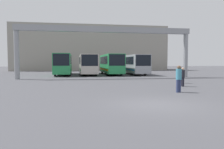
# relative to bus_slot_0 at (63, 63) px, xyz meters

# --- Properties ---
(ground_plane) EXTENTS (200.00, 200.00, 0.00)m
(ground_plane) POSITION_rel_bus_slot_0_xyz_m (5.87, -26.07, -1.92)
(ground_plane) COLOR #47474C
(building_backdrop) EXTENTS (38.10, 12.00, 11.14)m
(building_backdrop) POSITION_rel_bus_slot_0_xyz_m (5.87, 22.35, 3.65)
(building_backdrop) COLOR gray
(building_backdrop) RESTS_ON ground
(overhead_gantry) EXTENTS (22.33, 0.80, 6.55)m
(overhead_gantry) POSITION_rel_bus_slot_0_xyz_m (5.87, -8.30, 3.46)
(overhead_gantry) COLOR gray
(overhead_gantry) RESTS_ON ground
(bus_slot_0) EXTENTS (2.47, 10.68, 3.34)m
(bus_slot_0) POSITION_rel_bus_slot_0_xyz_m (0.00, 0.00, 0.00)
(bus_slot_0) COLOR #268C4C
(bus_slot_0) RESTS_ON ground
(bus_slot_1) EXTENTS (2.57, 12.28, 3.24)m
(bus_slot_1) POSITION_rel_bus_slot_0_xyz_m (3.91, 0.80, -0.05)
(bus_slot_1) COLOR beige
(bus_slot_1) RESTS_ON ground
(bus_slot_2) EXTENTS (2.57, 11.22, 3.30)m
(bus_slot_2) POSITION_rel_bus_slot_0_xyz_m (7.82, 0.27, -0.02)
(bus_slot_2) COLOR #268C4C
(bus_slot_2) RESTS_ON ground
(bus_slot_3) EXTENTS (2.52, 11.82, 3.23)m
(bus_slot_3) POSITION_rel_bus_slot_0_xyz_m (11.73, 0.57, -0.06)
(bus_slot_3) COLOR #999EA5
(bus_slot_3) RESTS_ON ground
(pedestrian_mid_right) EXTENTS (0.33, 0.33, 1.61)m
(pedestrian_mid_right) POSITION_rel_bus_slot_0_xyz_m (10.92, -18.85, -1.07)
(pedestrian_mid_right) COLOR black
(pedestrian_mid_right) RESTS_ON ground
(pedestrian_far_center) EXTENTS (0.34, 0.34, 1.64)m
(pedestrian_far_center) POSITION_rel_bus_slot_0_xyz_m (12.07, -16.10, -1.05)
(pedestrian_far_center) COLOR brown
(pedestrian_far_center) RESTS_ON ground
(pedestrian_near_left) EXTENTS (0.38, 0.38, 1.83)m
(pedestrian_near_left) POSITION_rel_bus_slot_0_xyz_m (8.92, -22.15, -0.95)
(pedestrian_near_left) COLOR navy
(pedestrian_near_left) RESTS_ON ground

